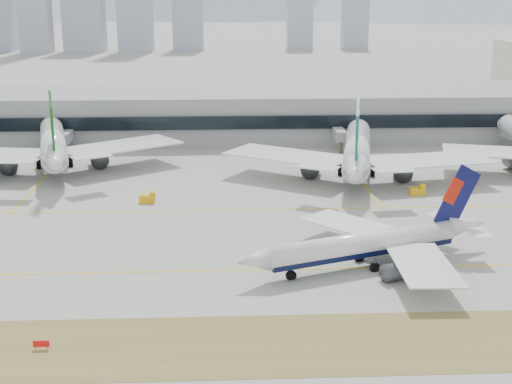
{
  "coord_description": "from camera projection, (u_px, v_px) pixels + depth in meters",
  "views": [
    {
      "loc": [
        0.78,
        -119.73,
        46.7
      ],
      "look_at": [
        7.48,
        18.0,
        7.5
      ],
      "focal_mm": 50.0,
      "sensor_mm": 36.0,
      "label": 1
    }
  ],
  "objects": [
    {
      "name": "ground",
      "position": [
        219.0,
        260.0,
        127.76
      ],
      "size": [
        3000.0,
        3000.0,
        0.0
      ],
      "primitive_type": "plane",
      "color": "#A19F97",
      "rests_on": "ground"
    },
    {
      "name": "gse_c",
      "position": [
        418.0,
        191.0,
        167.96
      ],
      "size": [
        3.55,
        2.0,
        2.6
      ],
      "color": "#DFA30B",
      "rests_on": "ground"
    },
    {
      "name": "gse_b",
      "position": [
        148.0,
        198.0,
        161.92
      ],
      "size": [
        3.55,
        2.0,
        2.6
      ],
      "color": "#DFA30B",
      "rests_on": "ground"
    },
    {
      "name": "widebody_cathay",
      "position": [
        357.0,
        152.0,
        183.04
      ],
      "size": [
        67.61,
        67.13,
        24.58
      ],
      "rotation": [
        0.0,
        0.0,
        1.37
      ],
      "color": "white",
      "rests_on": "ground"
    },
    {
      "name": "terminal",
      "position": [
        219.0,
        113.0,
        236.04
      ],
      "size": [
        280.0,
        43.1,
        15.0
      ],
      "color": "gray",
      "rests_on": "ground"
    },
    {
      "name": "hold_sign_left",
      "position": [
        41.0,
        344.0,
        95.66
      ],
      "size": [
        2.2,
        0.15,
        1.35
      ],
      "color": "red",
      "rests_on": "ground"
    },
    {
      "name": "widebody_eva",
      "position": [
        53.0,
        145.0,
        191.53
      ],
      "size": [
        67.51,
        67.28,
        24.76
      ],
      "rotation": [
        0.0,
        0.0,
        1.81
      ],
      "color": "white",
      "rests_on": "ground"
    },
    {
      "name": "taxiing_airliner",
      "position": [
        372.0,
        244.0,
        124.13
      ],
      "size": [
        48.06,
        40.68,
        16.79
      ],
      "rotation": [
        0.0,
        0.0,
        3.5
      ],
      "color": "white",
      "rests_on": "ground"
    }
  ]
}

